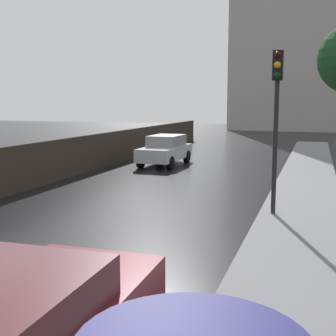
% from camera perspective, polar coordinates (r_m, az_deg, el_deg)
% --- Properties ---
extents(sidewalk_strip, '(2.20, 60.00, 0.14)m').
position_cam_1_polar(sidewalk_strip, '(6.49, 14.54, -19.44)').
color(sidewalk_strip, slate).
rests_on(sidewalk_strip, ground).
extents(car_silver_mid_road, '(1.76, 3.99, 1.47)m').
position_cam_1_polar(car_silver_mid_road, '(22.29, -0.35, 2.32)').
color(car_silver_mid_road, '#B2B5BA').
rests_on(car_silver_mid_road, ground).
extents(traffic_light, '(0.26, 0.39, 4.23)m').
position_cam_1_polar(traffic_light, '(12.05, 13.54, 8.11)').
color(traffic_light, black).
rests_on(traffic_light, sidewalk_strip).
extents(distant_tower, '(13.04, 12.98, 35.33)m').
position_cam_1_polar(distant_tower, '(57.30, 15.59, 19.56)').
color(distant_tower, '#9E9993').
rests_on(distant_tower, ground).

